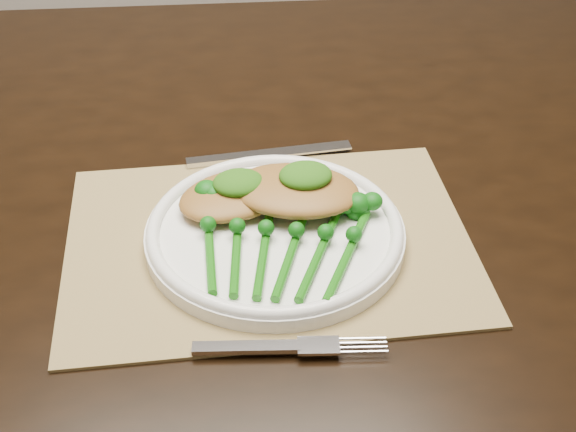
{
  "coord_description": "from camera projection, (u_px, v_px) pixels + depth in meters",
  "views": [
    {
      "loc": [
        0.05,
        -0.8,
        1.27
      ],
      "look_at": [
        0.15,
        -0.17,
        0.78
      ],
      "focal_mm": 50.0,
      "sensor_mm": 36.0,
      "label": 1
    }
  ],
  "objects": [
    {
      "name": "chicken_fillet_left",
      "position": [
        235.0,
        195.0,
        0.83
      ],
      "size": [
        0.14,
        0.12,
        0.02
      ],
      "primitive_type": "ellipsoid",
      "rotation": [
        0.0,
        0.0,
        0.32
      ],
      "color": "olive",
      "rests_on": "dinner_plate"
    },
    {
      "name": "chicken_fillet_right",
      "position": [
        295.0,
        190.0,
        0.82
      ],
      "size": [
        0.15,
        0.13,
        0.03
      ],
      "primitive_type": "ellipsoid",
      "rotation": [
        0.0,
        0.0,
        -0.3
      ],
      "color": "olive",
      "rests_on": "dinner_plate"
    },
    {
      "name": "pesto_dollop_right",
      "position": [
        306.0,
        175.0,
        0.81
      ],
      "size": [
        0.05,
        0.05,
        0.02
      ],
      "primitive_type": "ellipsoid",
      "color": "#18470A",
      "rests_on": "chicken_fillet_right"
    },
    {
      "name": "dinner_plate",
      "position": [
        275.0,
        232.0,
        0.8
      ],
      "size": [
        0.26,
        0.26,
        0.02
      ],
      "color": "white",
      "rests_on": "placemat"
    },
    {
      "name": "dining_table",
      "position": [
        236.0,
        369.0,
        1.17
      ],
      "size": [
        1.66,
        1.01,
        0.75
      ],
      "rotation": [
        0.0,
        0.0,
        -0.07
      ],
      "color": "black",
      "rests_on": "ground"
    },
    {
      "name": "pesto_dollop_left",
      "position": [
        238.0,
        183.0,
        0.82
      ],
      "size": [
        0.05,
        0.05,
        0.02
      ],
      "primitive_type": "ellipsoid",
      "color": "#18470A",
      "rests_on": "chicken_fillet_left"
    },
    {
      "name": "broccolini_bundle",
      "position": [
        278.0,
        250.0,
        0.77
      ],
      "size": [
        0.2,
        0.21,
        0.04
      ],
      "rotation": [
        0.0,
        0.0,
        -0.26
      ],
      "color": "#135A0B",
      "rests_on": "dinner_plate"
    },
    {
      "name": "placemat",
      "position": [
        269.0,
        242.0,
        0.81
      ],
      "size": [
        0.41,
        0.31,
        0.0
      ],
      "primitive_type": "cube",
      "rotation": [
        0.0,
        0.0,
        -0.02
      ],
      "color": "olive",
      "rests_on": "dining_table"
    },
    {
      "name": "knife",
      "position": [
        253.0,
        156.0,
        0.93
      ],
      "size": [
        0.19,
        0.03,
        0.01
      ],
      "rotation": [
        0.0,
        0.0,
        0.05
      ],
      "color": "silver",
      "rests_on": "placemat"
    },
    {
      "name": "fork",
      "position": [
        303.0,
        346.0,
        0.69
      ],
      "size": [
        0.17,
        0.04,
        0.01
      ],
      "rotation": [
        0.0,
        0.0,
        -0.12
      ],
      "color": "silver",
      "rests_on": "placemat"
    }
  ]
}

